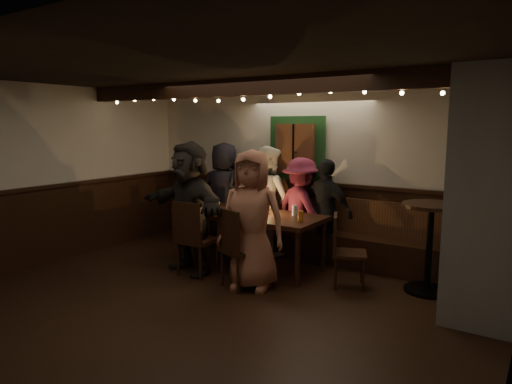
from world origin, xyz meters
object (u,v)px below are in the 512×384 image
Objects in this scene: chair_near_right at (236,244)px; dining_table at (248,217)px; high_top at (430,236)px; person_a at (225,194)px; person_c at (268,200)px; person_g at (252,220)px; chair_near_left at (193,234)px; person_d at (301,209)px; person_e at (326,212)px; chair_end at (343,246)px; person_b at (243,202)px; person_f at (189,207)px.

dining_table is at bearing 114.73° from chair_near_right.
dining_table is 2.44m from high_top.
chair_near_right is at bearing 112.63° from person_a.
person_c is 0.98× the size of person_g.
chair_near_left is 1.74m from person_d.
person_e reaches higher than chair_near_right.
person_c is (0.24, 1.52, 0.27)m from chair_near_left.
chair_near_left is at bearing 94.48° from person_a.
high_top is at bearing 22.17° from chair_near_left.
person_g is at bearing -143.50° from chair_end.
chair_near_left is (-0.36, -0.79, -0.13)m from dining_table.
person_b reaches higher than chair_end.
chair_near_right is 1.59m from person_d.
person_f is at bearing 90.72° from person_a.
person_f is (-1.39, -1.40, 0.14)m from person_e.
dining_table is at bearing 81.30° from person_d.
person_d reaches higher than high_top.
high_top is 2.57m from person_c.
dining_table is at bearing 178.40° from chair_end.
person_e is at bearing 40.12° from dining_table.
chair_near_right is 0.92× the size of high_top.
person_a reaches higher than person_e.
person_a is 1.48m from person_d.
person_b is at bearing 129.83° from dining_table.
person_a is at bearing 161.67° from chair_end.
person_f is (0.49, -1.44, 0.04)m from person_a.
person_f is (-0.99, -1.39, 0.13)m from person_d.
person_e is (-1.54, 0.40, 0.08)m from high_top.
person_f is at bearing -161.19° from high_top.
chair_near_left reaches higher than chair_near_right.
chair_end is 2.11m from person_f.
person_b is 1.80m from person_g.
dining_table is at bearing 131.32° from person_b.
person_e is at bearing 62.51° from person_g.
person_a is (-1.40, 1.63, 0.29)m from chair_near_right.
dining_table is 0.87m from person_d.
chair_end is at bearing 21.79° from person_g.
dining_table is at bearing 53.99° from person_e.
person_g is at bearing -52.89° from dining_table.
person_e is (0.87, 0.74, 0.06)m from dining_table.
person_g is (-0.92, -0.68, 0.35)m from chair_end.
dining_table is 1.26× the size of person_a.
dining_table is 0.90m from person_b.
person_f reaches higher than person_a.
dining_table is 0.76m from person_c.
person_c is 1.00m from person_e.
chair_end is 0.53× the size of person_g.
high_top is at bearing 179.41° from person_e.
person_d reaches higher than chair_near_right.
chair_near_right is 0.99m from person_f.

